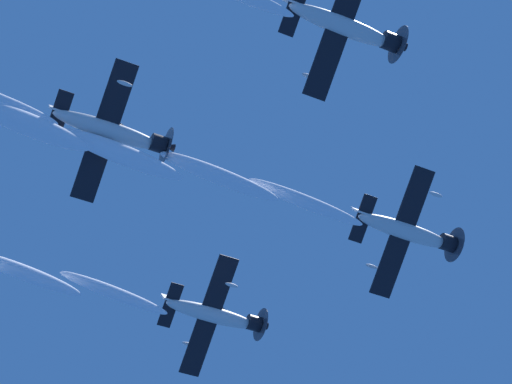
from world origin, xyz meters
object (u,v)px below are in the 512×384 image
Objects in this scene: airplane_lead at (408,232)px; airplane_right_wingman at (346,27)px; airplane_slot_tail at (112,131)px; airplane_left_wingman at (215,315)px.

airplane_lead is 1.00× the size of airplane_right_wingman.
airplane_right_wingman is at bearing 80.11° from airplane_slot_tail.
airplane_slot_tail is at bearing -7.46° from airplane_left_wingman.
airplane_right_wingman is 1.00× the size of airplane_slot_tail.
airplane_right_wingman reaches higher than airplane_slot_tail.
airplane_lead is at bearing 126.04° from airplane_slot_tail.
airplane_slot_tail is (13.57, -18.64, -1.11)m from airplane_lead.
airplane_right_wingman is 17.54m from airplane_slot_tail.
airplane_left_wingman reaches higher than airplane_right_wingman.
airplane_left_wingman is at bearing 172.54° from airplane_slot_tail.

